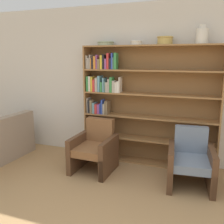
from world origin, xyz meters
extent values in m
cube|color=silver|center=(0.00, 2.40, 1.38)|extent=(12.00, 0.06, 2.75)
cube|color=olive|center=(-1.12, 2.21, 1.02)|extent=(0.02, 0.30, 2.05)
cube|color=olive|center=(1.17, 2.21, 1.02)|extent=(0.02, 0.30, 2.05)
cube|color=olive|center=(0.03, 2.21, 2.03)|extent=(2.26, 0.30, 0.03)
cube|color=olive|center=(0.03, 2.21, 0.01)|extent=(2.26, 0.30, 0.03)
cube|color=brown|center=(0.03, 2.35, 1.02)|extent=(2.26, 0.01, 2.05)
cube|color=black|center=(-1.07, 2.18, 0.12)|extent=(0.03, 0.19, 0.19)
cube|color=#669EB2|center=(-1.04, 2.16, 0.11)|extent=(0.02, 0.15, 0.18)
cube|color=red|center=(-1.01, 2.16, 0.13)|extent=(0.04, 0.15, 0.21)
cube|color=black|center=(-0.97, 2.14, 0.15)|extent=(0.04, 0.12, 0.25)
cube|color=gold|center=(-0.93, 2.14, 0.13)|extent=(0.02, 0.13, 0.21)
cube|color=#7F6B4C|center=(-0.90, 2.16, 0.11)|extent=(0.03, 0.17, 0.16)
cube|color=black|center=(-0.85, 2.15, 0.14)|extent=(0.04, 0.14, 0.24)
cube|color=#7F6B4C|center=(-0.81, 2.14, 0.16)|extent=(0.02, 0.13, 0.27)
cube|color=black|center=(-0.78, 2.15, 0.11)|extent=(0.03, 0.15, 0.17)
cube|color=black|center=(-0.75, 2.16, 0.14)|extent=(0.02, 0.16, 0.22)
cube|color=#334CB2|center=(-0.71, 2.15, 0.11)|extent=(0.04, 0.13, 0.17)
cube|color=orange|center=(-0.66, 2.17, 0.13)|extent=(0.04, 0.18, 0.22)
cube|color=olive|center=(0.03, 2.21, 0.44)|extent=(2.26, 0.30, 0.03)
cube|color=orange|center=(-1.07, 2.17, 0.56)|extent=(0.04, 0.19, 0.22)
cube|color=#669EB2|center=(-1.02, 2.14, 0.53)|extent=(0.03, 0.13, 0.17)
cube|color=red|center=(-0.99, 2.16, 0.58)|extent=(0.02, 0.16, 0.26)
cube|color=#994C99|center=(-0.95, 2.16, 0.55)|extent=(0.02, 0.15, 0.20)
cube|color=#994C99|center=(-0.92, 2.17, 0.56)|extent=(0.04, 0.17, 0.22)
cube|color=#334CB2|center=(-0.88, 2.16, 0.54)|extent=(0.02, 0.16, 0.19)
cube|color=red|center=(-0.85, 2.17, 0.55)|extent=(0.04, 0.18, 0.19)
cube|color=#7F6B4C|center=(-0.82, 2.18, 0.56)|extent=(0.02, 0.19, 0.22)
cube|color=#7F6B4C|center=(-0.78, 2.15, 0.56)|extent=(0.04, 0.15, 0.23)
cube|color=#7F6B4C|center=(-0.74, 2.16, 0.56)|extent=(0.02, 0.15, 0.23)
cube|color=#B2A899|center=(-0.70, 2.16, 0.54)|extent=(0.04, 0.15, 0.18)
cube|color=olive|center=(0.03, 2.21, 0.84)|extent=(2.26, 0.30, 0.02)
cube|color=#B2A899|center=(-1.08, 2.17, 0.99)|extent=(0.02, 0.17, 0.28)
cube|color=black|center=(-1.05, 2.14, 0.96)|extent=(0.03, 0.12, 0.22)
cube|color=#7F6B4C|center=(-1.00, 2.14, 0.97)|extent=(0.04, 0.12, 0.24)
cube|color=#669EB2|center=(-0.96, 2.17, 0.94)|extent=(0.04, 0.18, 0.19)
cube|color=red|center=(-0.91, 2.17, 0.93)|extent=(0.04, 0.18, 0.17)
cube|color=#994C99|center=(-0.86, 2.15, 0.93)|extent=(0.04, 0.14, 0.17)
cube|color=#334CB2|center=(-0.82, 2.17, 0.94)|extent=(0.02, 0.19, 0.19)
cube|color=#334CB2|center=(-0.79, 2.16, 0.98)|extent=(0.03, 0.16, 0.26)
cube|color=#B2A899|center=(-0.76, 2.14, 0.94)|extent=(0.03, 0.12, 0.19)
cube|color=#7F6B4C|center=(-0.73, 2.15, 0.97)|extent=(0.03, 0.14, 0.24)
cube|color=#7F6B4C|center=(-0.70, 2.17, 0.97)|extent=(0.02, 0.18, 0.24)
cube|color=olive|center=(0.03, 2.21, 1.24)|extent=(2.26, 0.30, 0.02)
cube|color=#388C47|center=(-1.07, 2.17, 1.38)|extent=(0.04, 0.18, 0.27)
cube|color=white|center=(-1.03, 2.18, 1.38)|extent=(0.03, 0.20, 0.27)
cube|color=gold|center=(-0.99, 2.16, 1.38)|extent=(0.03, 0.15, 0.26)
cube|color=red|center=(-0.94, 2.15, 1.35)|extent=(0.04, 0.15, 0.21)
cube|color=#B2A899|center=(-0.90, 2.17, 1.37)|extent=(0.04, 0.18, 0.25)
cube|color=#669EB2|center=(-0.85, 2.17, 1.39)|extent=(0.04, 0.19, 0.28)
cube|color=#388C47|center=(-0.80, 2.15, 1.34)|extent=(0.04, 0.14, 0.18)
cube|color=#669EB2|center=(-0.76, 2.16, 1.37)|extent=(0.03, 0.17, 0.25)
cube|color=#4C756B|center=(-0.73, 2.15, 1.34)|extent=(0.02, 0.15, 0.19)
cube|color=#B2A899|center=(-0.70, 2.17, 1.34)|extent=(0.03, 0.19, 0.18)
cube|color=#B2A899|center=(-0.66, 2.17, 1.36)|extent=(0.03, 0.17, 0.23)
cube|color=#388C47|center=(-0.62, 2.15, 1.38)|extent=(0.04, 0.15, 0.26)
cube|color=#B2A899|center=(-0.58, 2.16, 1.35)|extent=(0.04, 0.17, 0.21)
cube|color=white|center=(-0.54, 2.15, 1.34)|extent=(0.03, 0.14, 0.18)
cube|color=white|center=(-0.50, 2.16, 1.35)|extent=(0.04, 0.16, 0.20)
cube|color=white|center=(-0.47, 2.16, 1.38)|extent=(0.02, 0.16, 0.27)
cube|color=olive|center=(0.03, 2.21, 1.63)|extent=(2.26, 0.30, 0.02)
cube|color=#B2A899|center=(-1.07, 2.16, 1.76)|extent=(0.02, 0.16, 0.23)
cube|color=#B2A899|center=(-1.04, 2.15, 1.74)|extent=(0.03, 0.15, 0.19)
cube|color=#B2A899|center=(-1.01, 2.16, 1.77)|extent=(0.02, 0.17, 0.24)
cube|color=orange|center=(-0.99, 2.17, 1.74)|extent=(0.02, 0.18, 0.18)
cube|color=black|center=(-0.97, 2.17, 1.74)|extent=(0.03, 0.18, 0.19)
cube|color=orange|center=(-0.92, 2.14, 1.76)|extent=(0.04, 0.13, 0.22)
cube|color=#994C99|center=(-0.89, 2.15, 1.77)|extent=(0.02, 0.14, 0.24)
cube|color=#7F6B4C|center=(-0.85, 2.17, 1.73)|extent=(0.04, 0.17, 0.17)
cube|color=gold|center=(-0.80, 2.17, 1.76)|extent=(0.04, 0.19, 0.24)
cube|color=black|center=(-0.76, 2.18, 1.77)|extent=(0.03, 0.20, 0.25)
cube|color=#994C99|center=(-0.72, 2.16, 1.74)|extent=(0.03, 0.15, 0.18)
cube|color=red|center=(-0.68, 2.16, 1.78)|extent=(0.04, 0.17, 0.27)
cube|color=black|center=(-0.64, 2.16, 1.74)|extent=(0.04, 0.16, 0.18)
cube|color=#334CB2|center=(-0.60, 2.17, 1.78)|extent=(0.03, 0.18, 0.27)
cube|color=#4C756B|center=(-0.58, 2.16, 1.75)|extent=(0.02, 0.16, 0.20)
cube|color=#388C47|center=(-0.54, 2.14, 1.78)|extent=(0.04, 0.13, 0.28)
cylinder|color=gray|center=(-0.75, 2.21, 2.08)|extent=(0.27, 0.27, 0.06)
torus|color=gray|center=(-0.75, 2.21, 2.10)|extent=(0.29, 0.29, 0.02)
cylinder|color=silver|center=(-0.21, 2.21, 2.08)|extent=(0.18, 0.18, 0.06)
torus|color=silver|center=(-0.21, 2.21, 2.10)|extent=(0.20, 0.20, 0.02)
cylinder|color=tan|center=(0.26, 2.21, 2.11)|extent=(0.24, 0.24, 0.12)
torus|color=tan|center=(0.26, 2.21, 2.16)|extent=(0.26, 0.26, 0.02)
cylinder|color=silver|center=(0.81, 2.21, 2.16)|extent=(0.18, 0.18, 0.22)
cylinder|color=silver|center=(0.81, 2.21, 2.30)|extent=(0.10, 0.10, 0.06)
cube|color=gray|center=(-2.66, 2.02, 0.29)|extent=(0.83, 0.16, 0.58)
cube|color=tan|center=(-2.49, 1.49, 0.60)|extent=(0.19, 0.37, 0.37)
cube|color=brown|center=(-0.46, 1.26, 0.17)|extent=(0.07, 0.07, 0.34)
cube|color=brown|center=(-1.03, 1.28, 0.17)|extent=(0.07, 0.07, 0.34)
cube|color=brown|center=(-0.44, 1.87, 0.17)|extent=(0.07, 0.07, 0.34)
cube|color=brown|center=(-1.01, 1.89, 0.17)|extent=(0.07, 0.07, 0.34)
cube|color=brown|center=(-0.74, 1.58, 0.37)|extent=(0.50, 0.66, 0.12)
cube|color=brown|center=(-0.73, 1.86, 0.62)|extent=(0.48, 0.14, 0.43)
cube|color=brown|center=(-0.46, 1.57, 0.29)|extent=(0.11, 0.68, 0.58)
cube|color=brown|center=(-1.02, 1.59, 0.29)|extent=(0.11, 0.68, 0.58)
cube|color=brown|center=(1.11, 1.30, 0.17)|extent=(0.08, 0.08, 0.34)
cube|color=brown|center=(0.54, 1.25, 0.17)|extent=(0.08, 0.08, 0.34)
cube|color=brown|center=(1.04, 1.91, 0.17)|extent=(0.08, 0.08, 0.34)
cube|color=brown|center=(0.48, 1.85, 0.17)|extent=(0.08, 0.08, 0.34)
cube|color=slate|center=(0.79, 1.58, 0.37)|extent=(0.54, 0.68, 0.12)
cube|color=slate|center=(0.76, 1.86, 0.62)|extent=(0.49, 0.17, 0.43)
cube|color=brown|center=(1.07, 1.61, 0.29)|extent=(0.15, 0.68, 0.58)
cube|color=brown|center=(0.51, 1.55, 0.29)|extent=(0.15, 0.68, 0.58)
camera|label=1|loc=(0.85, -1.95, 1.84)|focal=40.00mm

